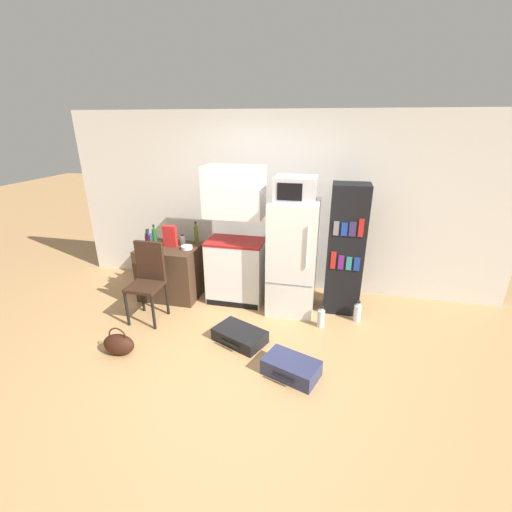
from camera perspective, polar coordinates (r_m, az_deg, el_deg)
ground_plane at (r=3.89m, az=-4.55°, el=-16.98°), size 24.00×24.00×0.00m
wall_back at (r=5.08m, az=3.86°, el=8.63°), size 6.40×0.10×2.58m
side_table at (r=5.14m, az=-13.93°, el=-2.49°), size 0.83×0.65×0.76m
kitchen_hutch at (r=4.69m, az=-3.47°, el=2.30°), size 0.78×0.50×1.90m
refrigerator at (r=4.52m, az=6.13°, el=-0.22°), size 0.61×0.66×1.51m
microwave at (r=4.27m, az=6.61°, el=11.08°), size 0.51×0.43×0.30m
bookshelf at (r=4.59m, az=14.68°, el=0.95°), size 0.46×0.39×1.72m
bottle_green_tall at (r=5.10m, az=-16.55°, el=3.16°), size 0.06×0.06×0.30m
bottle_wine_dark at (r=4.86m, az=-17.55°, el=2.08°), size 0.07×0.07×0.29m
bottle_amber_beer at (r=5.16m, az=-14.21°, el=3.09°), size 0.08×0.08×0.20m
bottle_blue_soda at (r=4.96m, az=-17.47°, el=2.46°), size 0.09×0.09×0.29m
bottle_olive_oil at (r=5.05m, az=-9.93°, el=3.66°), size 0.06×0.06×0.32m
bottle_clear_short at (r=5.03m, az=-12.13°, el=2.57°), size 0.07×0.07×0.15m
bowl at (r=4.86m, az=-11.48°, el=1.42°), size 0.16×0.16×0.04m
cereal_box at (r=4.97m, az=-14.12°, el=3.23°), size 0.19×0.07×0.30m
chair at (r=4.57m, az=-17.55°, el=-3.03°), size 0.40×0.41×1.02m
suitcase_large_flat at (r=4.13m, az=-2.72°, el=-13.12°), size 0.69×0.57×0.15m
suitcase_small_flat at (r=3.68m, az=5.89°, el=-18.01°), size 0.63×0.50×0.17m
handbag at (r=4.19m, az=-21.90°, el=-13.46°), size 0.36×0.20×0.33m
water_bottle_front at (r=4.67m, az=16.54°, el=-8.99°), size 0.09×0.09×0.28m
water_bottle_middle at (r=4.43m, az=10.76°, el=-10.10°), size 0.09×0.09×0.29m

